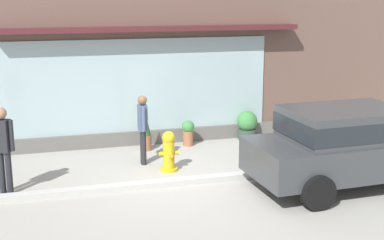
{
  "coord_description": "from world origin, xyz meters",
  "views": [
    {
      "loc": [
        -2.72,
        -10.2,
        3.77
      ],
      "look_at": [
        0.54,
        1.2,
        0.99
      ],
      "focal_mm": 50.37,
      "sensor_mm": 36.0,
      "label": 1
    }
  ],
  "objects": [
    {
      "name": "pedestrian_passerby",
      "position": [
        -3.46,
        0.23,
        1.0
      ],
      "size": [
        0.42,
        0.31,
        1.7
      ],
      "rotation": [
        0.0,
        0.0,
        2.67
      ],
      "color": "#232328",
      "rests_on": "ground_plane"
    },
    {
      "name": "pedestrian_with_handbag",
      "position": [
        -0.56,
        1.38,
        0.9
      ],
      "size": [
        0.22,
        0.62,
        1.58
      ],
      "rotation": [
        0.0,
        0.0,
        1.51
      ],
      "color": "#232328",
      "rests_on": "ground_plane"
    },
    {
      "name": "fire_hydrant",
      "position": [
        -0.12,
        0.72,
        0.45
      ],
      "size": [
        0.43,
        0.4,
        0.88
      ],
      "color": "gold",
      "rests_on": "ground_plane"
    },
    {
      "name": "storefront",
      "position": [
        -0.01,
        3.18,
        2.21
      ],
      "size": [
        14.0,
        0.81,
        4.51
      ],
      "color": "brown",
      "rests_on": "ground_plane"
    },
    {
      "name": "ground_plane",
      "position": [
        0.0,
        0.0,
        0.0
      ],
      "size": [
        60.0,
        60.0,
        0.0
      ],
      "primitive_type": "plane",
      "color": "#9E9B93"
    },
    {
      "name": "potted_plant_window_center",
      "position": [
        -0.29,
        2.42,
        0.46
      ],
      "size": [
        0.28,
        0.28,
        0.97
      ],
      "color": "#9E6042",
      "rests_on": "ground_plane"
    },
    {
      "name": "potted_plant_window_right",
      "position": [
        0.82,
        2.52,
        0.37
      ],
      "size": [
        0.32,
        0.32,
        0.66
      ],
      "color": "#9E6042",
      "rests_on": "ground_plane"
    },
    {
      "name": "curb_strip",
      "position": [
        0.0,
        -0.2,
        0.06
      ],
      "size": [
        14.0,
        0.24,
        0.12
      ],
      "primitive_type": "cube",
      "color": "#B2B2AD",
      "rests_on": "ground_plane"
    },
    {
      "name": "potted_plant_trailing_edge",
      "position": [
        2.5,
        2.73,
        0.39
      ],
      "size": [
        0.54,
        0.54,
        0.76
      ],
      "color": "#33473D",
      "rests_on": "ground_plane"
    },
    {
      "name": "parked_car_dark_gray",
      "position": [
        3.08,
        -1.22,
        0.91
      ],
      "size": [
        4.21,
        2.08,
        1.61
      ],
      "rotation": [
        0.0,
        0.0,
        0.04
      ],
      "color": "#383A3D",
      "rests_on": "ground_plane"
    },
    {
      "name": "potted_plant_near_hydrant",
      "position": [
        4.7,
        2.44,
        0.31
      ],
      "size": [
        0.37,
        0.37,
        0.59
      ],
      "color": "#9E6042",
      "rests_on": "ground_plane"
    }
  ]
}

